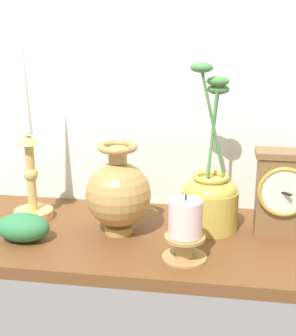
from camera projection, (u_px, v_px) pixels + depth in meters
ground_plane at (137, 239)px, 100.26cm from camera, size 100.00×36.00×2.40cm
back_wall at (151, 64)px, 108.12cm from camera, size 120.00×2.00×65.00cm
mantel_clock at (282, 193)px, 96.85cm from camera, size 11.20×8.09×17.43cm
candlestick_tall_left at (30, 162)px, 104.38cm from camera, size 8.47×8.47×40.40cm
brass_vase_bulbous at (118, 193)px, 97.75cm from camera, size 13.22×13.22×18.66cm
brass_vase_jar at (210, 196)px, 100.74cm from camera, size 11.64×11.64×33.98cm
pillar_candle_front at (185, 229)px, 87.74cm from camera, size 8.22×8.22×12.41cm
ivy_sprig at (23, 227)px, 95.95cm from camera, size 10.60×7.42×5.52cm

